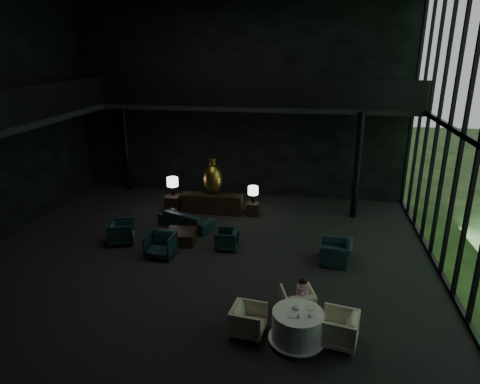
% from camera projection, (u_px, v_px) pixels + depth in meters
% --- Properties ---
extents(floor, '(14.00, 12.00, 0.02)m').
position_uv_depth(floor, '(205.00, 254.00, 13.41)').
color(floor, black).
rests_on(floor, ground).
extents(wall_back, '(14.00, 0.04, 8.00)m').
position_uv_depth(wall_back, '(238.00, 102.00, 17.72)').
color(wall_back, black).
rests_on(wall_back, ground).
extents(wall_front, '(14.00, 0.04, 8.00)m').
position_uv_depth(wall_front, '(103.00, 196.00, 6.52)').
color(wall_front, black).
rests_on(wall_front, ground).
extents(curtain_wall, '(0.20, 12.00, 8.00)m').
position_uv_depth(curtain_wall, '(463.00, 135.00, 11.01)').
color(curtain_wall, black).
rests_on(curtain_wall, ground).
extents(mezzanine_left, '(2.00, 12.00, 0.25)m').
position_uv_depth(mezzanine_left, '(12.00, 122.00, 13.08)').
color(mezzanine_left, black).
rests_on(mezzanine_left, wall_left).
extents(mezzanine_back, '(12.00, 2.00, 0.25)m').
position_uv_depth(mezzanine_back, '(259.00, 106.00, 16.63)').
color(mezzanine_back, black).
rests_on(mezzanine_back, wall_back).
extents(railing_left, '(0.06, 12.00, 1.00)m').
position_uv_depth(railing_left, '(38.00, 102.00, 12.73)').
color(railing_left, black).
rests_on(railing_left, mezzanine_left).
extents(railing_back, '(12.00, 0.06, 1.00)m').
position_uv_depth(railing_back, '(256.00, 92.00, 15.50)').
color(railing_back, black).
rests_on(railing_back, mezzanine_back).
extents(column_nw, '(0.24, 0.24, 4.00)m').
position_uv_depth(column_nw, '(126.00, 146.00, 18.89)').
color(column_nw, black).
rests_on(column_nw, floor).
extents(column_ne, '(0.24, 0.24, 4.00)m').
position_uv_depth(column_ne, '(357.00, 166.00, 15.73)').
color(column_ne, black).
rests_on(column_ne, floor).
extents(console, '(2.36, 0.54, 0.75)m').
position_uv_depth(console, '(212.00, 204.00, 16.66)').
color(console, black).
rests_on(console, floor).
extents(bronze_urn, '(0.74, 0.74, 1.39)m').
position_uv_depth(bronze_urn, '(213.00, 178.00, 16.53)').
color(bronze_urn, '#A6861F').
rests_on(bronze_urn, console).
extents(side_table_left, '(0.55, 0.55, 0.60)m').
position_uv_depth(side_table_left, '(173.00, 203.00, 16.94)').
color(side_table_left, black).
rests_on(side_table_left, floor).
extents(table_lamp_left, '(0.44, 0.44, 0.73)m').
position_uv_depth(table_lamp_left, '(173.00, 183.00, 16.75)').
color(table_lamp_left, black).
rests_on(table_lamp_left, side_table_left).
extents(side_table_right, '(0.45, 0.45, 0.50)m').
position_uv_depth(side_table_right, '(253.00, 209.00, 16.46)').
color(side_table_right, black).
rests_on(side_table_right, floor).
extents(table_lamp_right, '(0.39, 0.39, 0.65)m').
position_uv_depth(table_lamp_right, '(253.00, 191.00, 16.25)').
color(table_lamp_right, black).
rests_on(table_lamp_right, side_table_right).
extents(sofa, '(2.10, 1.35, 0.80)m').
position_uv_depth(sofa, '(187.00, 217.00, 15.32)').
color(sofa, black).
rests_on(sofa, floor).
extents(lounge_armchair_west, '(1.08, 1.11, 0.91)m').
position_uv_depth(lounge_armchair_west, '(121.00, 230.00, 14.05)').
color(lounge_armchair_west, black).
rests_on(lounge_armchair_west, floor).
extents(lounge_armchair_east, '(0.59, 0.63, 0.65)m').
position_uv_depth(lounge_armchair_east, '(227.00, 239.00, 13.68)').
color(lounge_armchair_east, black).
rests_on(lounge_armchair_east, floor).
extents(lounge_armchair_south, '(0.92, 0.87, 0.92)m').
position_uv_depth(lounge_armchair_south, '(161.00, 243.00, 13.13)').
color(lounge_armchair_south, black).
rests_on(lounge_armchair_south, floor).
extents(window_armchair, '(0.74, 1.06, 0.88)m').
position_uv_depth(window_armchair, '(336.00, 249.00, 12.77)').
color(window_armchair, black).
rests_on(window_armchair, floor).
extents(coffee_table, '(1.01, 1.01, 0.41)m').
position_uv_depth(coffee_table, '(181.00, 237.00, 14.16)').
color(coffee_table, black).
rests_on(coffee_table, floor).
extents(dining_table, '(1.27, 1.27, 0.75)m').
position_uv_depth(dining_table, '(297.00, 329.00, 9.33)').
color(dining_table, white).
rests_on(dining_table, floor).
extents(dining_chair_north, '(0.88, 0.85, 0.73)m').
position_uv_depth(dining_chair_north, '(297.00, 301.00, 10.28)').
color(dining_chair_north, '#B8B3A1').
rests_on(dining_chair_north, floor).
extents(dining_chair_east, '(0.91, 0.95, 0.84)m').
position_uv_depth(dining_chair_east, '(339.00, 327.00, 9.25)').
color(dining_chair_east, beige).
rests_on(dining_chair_east, floor).
extents(dining_chair_west, '(0.74, 0.78, 0.72)m').
position_uv_depth(dining_chair_west, '(248.00, 320.00, 9.59)').
color(dining_chair_west, '#B7B09B').
rests_on(dining_chair_west, floor).
extents(child, '(0.28, 0.28, 0.60)m').
position_uv_depth(child, '(303.00, 290.00, 10.04)').
color(child, '#F1B2C7').
rests_on(child, dining_chair_north).
extents(plate_a, '(0.25, 0.25, 0.01)m').
position_uv_depth(plate_a, '(293.00, 315.00, 9.08)').
color(plate_a, white).
rests_on(plate_a, dining_table).
extents(plate_b, '(0.29, 0.29, 0.02)m').
position_uv_depth(plate_b, '(311.00, 308.00, 9.34)').
color(plate_b, white).
rests_on(plate_b, dining_table).
extents(saucer, '(0.17, 0.17, 0.01)m').
position_uv_depth(saucer, '(312.00, 316.00, 9.06)').
color(saucer, white).
rests_on(saucer, dining_table).
extents(coffee_cup, '(0.09, 0.09, 0.07)m').
position_uv_depth(coffee_cup, '(310.00, 315.00, 9.02)').
color(coffee_cup, white).
rests_on(coffee_cup, saucer).
extents(cereal_bowl, '(0.16, 0.16, 0.08)m').
position_uv_depth(cereal_bowl, '(296.00, 307.00, 9.30)').
color(cereal_bowl, white).
rests_on(cereal_bowl, dining_table).
extents(cream_pot, '(0.06, 0.06, 0.07)m').
position_uv_depth(cream_pot, '(298.00, 317.00, 8.98)').
color(cream_pot, '#99999E').
rests_on(cream_pot, dining_table).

